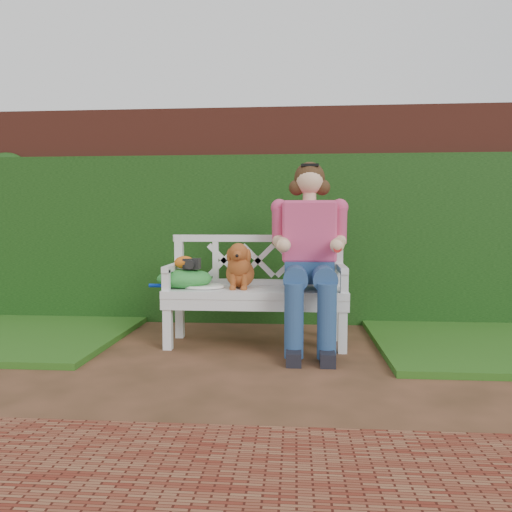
{
  "coord_description": "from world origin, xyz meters",
  "views": [
    {
      "loc": [
        0.43,
        -3.39,
        1.04
      ],
      "look_at": [
        0.1,
        0.73,
        0.75
      ],
      "focal_mm": 35.0,
      "sensor_mm": 36.0,
      "label": 1
    }
  ],
  "objects": [
    {
      "name": "tennis_racket",
      "position": [
        -0.37,
        0.71,
        0.5
      ],
      "size": [
        0.73,
        0.5,
        0.03
      ],
      "primitive_type": null,
      "rotation": [
        0.0,
        0.0,
        -0.35
      ],
      "color": "silver",
      "rests_on": "garden_bench"
    },
    {
      "name": "ground",
      "position": [
        0.0,
        0.0,
        0.0
      ],
      "size": [
        60.0,
        60.0,
        0.0
      ],
      "primitive_type": "plane",
      "color": "#3A2817"
    },
    {
      "name": "green_bag",
      "position": [
        -0.51,
        0.73,
        0.56
      ],
      "size": [
        0.5,
        0.4,
        0.16
      ],
      "primitive_type": null,
      "rotation": [
        0.0,
        0.0,
        -0.1
      ],
      "color": "#1B6723",
      "rests_on": "garden_bench"
    },
    {
      "name": "garden_bench",
      "position": [
        0.1,
        0.73,
        0.24
      ],
      "size": [
        1.58,
        0.61,
        0.48
      ],
      "primitive_type": null,
      "rotation": [
        0.0,
        0.0,
        -0.01
      ],
      "color": "white",
      "rests_on": "ground"
    },
    {
      "name": "baseball_glove",
      "position": [
        -0.5,
        0.72,
        0.69
      ],
      "size": [
        0.18,
        0.14,
        0.11
      ],
      "primitive_type": "ellipsoid",
      "rotation": [
        0.0,
        0.0,
        0.07
      ],
      "color": "#D56116",
      "rests_on": "green_bag"
    },
    {
      "name": "brick_wall",
      "position": [
        0.0,
        1.9,
        1.1
      ],
      "size": [
        10.0,
        0.3,
        2.2
      ],
      "primitive_type": "cube",
      "color": "maroon",
      "rests_on": "ground"
    },
    {
      "name": "camera_item",
      "position": [
        -0.44,
        0.71,
        0.68
      ],
      "size": [
        0.14,
        0.11,
        0.09
      ],
      "primitive_type": "cube",
      "rotation": [
        0.0,
        0.0,
        -0.03
      ],
      "color": "black",
      "rests_on": "green_bag"
    },
    {
      "name": "seated_woman",
      "position": [
        0.54,
        0.71,
        0.78
      ],
      "size": [
        0.93,
        1.06,
        1.57
      ],
      "primitive_type": null,
      "rotation": [
        0.0,
        0.0,
        0.37
      ],
      "color": "#DA295E",
      "rests_on": "ground"
    },
    {
      "name": "brick_paving",
      "position": [
        0.0,
        -1.6,
        0.01
      ],
      "size": [
        4.0,
        1.2,
        0.03
      ],
      "primitive_type": "cube",
      "color": "maroon",
      "rests_on": "ground"
    },
    {
      "name": "dog",
      "position": [
        -0.03,
        0.73,
        0.67
      ],
      "size": [
        0.36,
        0.41,
        0.39
      ],
      "primitive_type": null,
      "rotation": [
        0.0,
        0.0,
        -0.33
      ],
      "color": "#A06043",
      "rests_on": "garden_bench"
    },
    {
      "name": "ivy_hedge",
      "position": [
        0.0,
        1.68,
        0.85
      ],
      "size": [
        10.0,
        0.18,
        1.7
      ],
      "primitive_type": "cube",
      "color": "#255619",
      "rests_on": "ground"
    }
  ]
}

